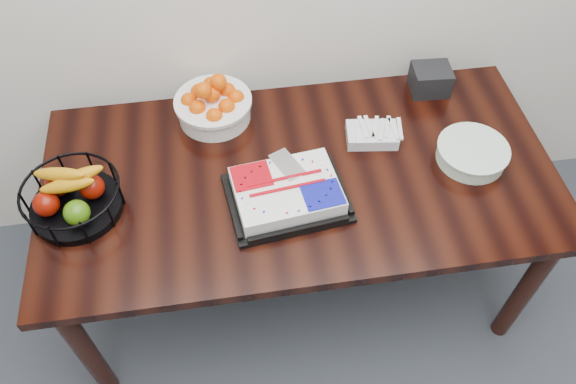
{
  "coord_description": "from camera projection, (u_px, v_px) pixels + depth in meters",
  "views": [
    {
      "loc": [
        -0.23,
        0.75,
        2.26
      ],
      "look_at": [
        -0.06,
        1.86,
        0.83
      ],
      "focal_mm": 35.0,
      "sensor_mm": 36.0,
      "label": 1
    }
  ],
  "objects": [
    {
      "name": "fork_bag",
      "position": [
        372.0,
        134.0,
        2.05
      ],
      "size": [
        0.2,
        0.14,
        0.05
      ],
      "color": "silver",
      "rests_on": "table"
    },
    {
      "name": "napkin_box",
      "position": [
        430.0,
        79.0,
        2.2
      ],
      "size": [
        0.15,
        0.13,
        0.1
      ],
      "primitive_type": "cube",
      "rotation": [
        0.0,
        0.0,
        -0.06
      ],
      "color": "black",
      "rests_on": "table"
    },
    {
      "name": "cake_tray",
      "position": [
        287.0,
        193.0,
        1.87
      ],
      "size": [
        0.43,
        0.35,
        0.08
      ],
      "color": "black",
      "rests_on": "table"
    },
    {
      "name": "plate_stack",
      "position": [
        472.0,
        153.0,
        1.98
      ],
      "size": [
        0.25,
        0.25,
        0.06
      ],
      "color": "white",
      "rests_on": "table"
    },
    {
      "name": "fruit_basket",
      "position": [
        72.0,
        196.0,
        1.82
      ],
      "size": [
        0.32,
        0.32,
        0.17
      ],
      "color": "black",
      "rests_on": "table"
    },
    {
      "name": "table",
      "position": [
        299.0,
        188.0,
        2.04
      ],
      "size": [
        1.8,
        0.9,
        0.75
      ],
      "color": "black",
      "rests_on": "ground"
    },
    {
      "name": "tangerine_bowl",
      "position": [
        213.0,
        102.0,
        2.08
      ],
      "size": [
        0.29,
        0.29,
        0.18
      ],
      "color": "white",
      "rests_on": "table"
    }
  ]
}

